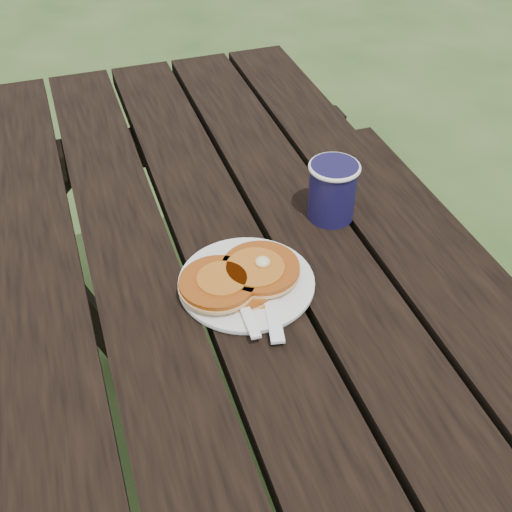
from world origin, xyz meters
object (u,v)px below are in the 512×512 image
object	(u,v)px
plate	(246,284)
pancake_stack	(241,277)
picnic_table	(255,451)
coffee_cup	(333,188)

from	to	relation	value
plate	pancake_stack	world-z (taller)	pancake_stack
pancake_stack	picnic_table	bearing A→B (deg)	-84.51
picnic_table	coffee_cup	size ratio (longest dim) A/B	17.00
picnic_table	plate	distance (m)	0.39
pancake_stack	plate	bearing A→B (deg)	16.74
picnic_table	pancake_stack	size ratio (longest dim) A/B	9.44
pancake_stack	coffee_cup	xyz separation A→B (m)	(0.21, 0.13, 0.04)
picnic_table	plate	xyz separation A→B (m)	(0.00, 0.05, 0.39)
pancake_stack	coffee_cup	size ratio (longest dim) A/B	1.80
picnic_table	plate	world-z (taller)	plate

